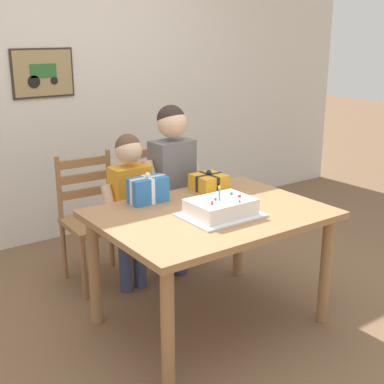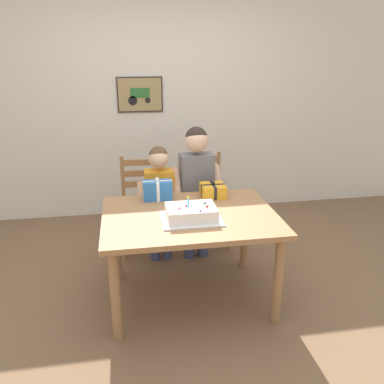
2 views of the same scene
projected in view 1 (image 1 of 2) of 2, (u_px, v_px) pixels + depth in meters
name	position (u px, v px, depth m)	size (l,w,h in m)	color
ground_plane	(210.00, 321.00, 3.33)	(20.00, 20.00, 0.00)	brown
back_wall	(71.00, 86.00, 4.45)	(6.40, 0.11, 2.60)	silver
dining_table	(211.00, 226.00, 3.14)	(1.31, 0.98, 0.73)	#9E7047
birthday_cake	(221.00, 208.00, 3.02)	(0.44, 0.34, 0.19)	silver
gift_box_red_large	(148.00, 190.00, 3.25)	(0.24, 0.13, 0.19)	#286BB7
gift_box_beside_cake	(209.00, 182.00, 3.52)	(0.20, 0.21, 0.14)	gold
chair_left	(94.00, 219.00, 3.75)	(0.44, 0.44, 0.92)	#996B42
chair_right	(168.00, 203.00, 4.10)	(0.46, 0.46, 0.92)	#996B42
child_older	(173.00, 176.00, 3.71)	(0.47, 0.27, 1.27)	#38426B
child_younger	(131.00, 198.00, 3.55)	(0.40, 0.22, 1.11)	#38426B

